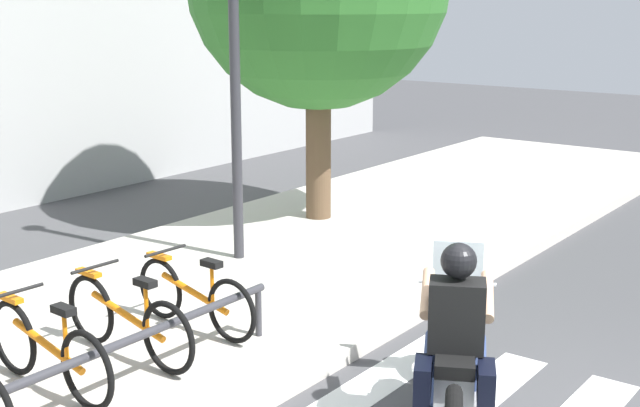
{
  "coord_description": "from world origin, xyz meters",
  "views": [
    {
      "loc": [
        -5.29,
        -1.98,
        3.13
      ],
      "look_at": [
        0.99,
        2.69,
        1.26
      ],
      "focal_mm": 48.32,
      "sensor_mm": 36.0,
      "label": 1
    }
  ],
  "objects": [
    {
      "name": "motorcycle",
      "position": [
        0.1,
        0.77,
        0.46
      ],
      "size": [
        2.03,
        1.14,
        1.24
      ],
      "color": "black",
      "rests_on": "ground"
    },
    {
      "name": "bike_rack",
      "position": [
        -1.59,
        2.82,
        0.57
      ],
      "size": [
        3.77,
        0.07,
        0.49
      ],
      "color": "#333338",
      "rests_on": "sidewalk"
    },
    {
      "name": "bicycle_3",
      "position": [
        -0.8,
        3.38,
        0.5
      ],
      "size": [
        0.48,
        1.65,
        0.76
      ],
      "color": "black",
      "rests_on": "sidewalk"
    },
    {
      "name": "bicycle_2",
      "position": [
        -1.59,
        3.38,
        0.5
      ],
      "size": [
        0.48,
        1.61,
        0.76
      ],
      "color": "black",
      "rests_on": "sidewalk"
    },
    {
      "name": "bicycle_4",
      "position": [
        -0.01,
        3.38,
        0.48
      ],
      "size": [
        0.48,
        1.54,
        0.72
      ],
      "color": "black",
      "rests_on": "sidewalk"
    },
    {
      "name": "rider",
      "position": [
        0.03,
        0.73,
        0.83
      ],
      "size": [
        0.76,
        0.71,
        1.44
      ],
      "color": "black",
      "rests_on": "ground"
    },
    {
      "name": "street_lamp",
      "position": [
        1.95,
        4.6,
        2.78
      ],
      "size": [
        0.28,
        0.28,
        4.62
      ],
      "color": "#2D2D33",
      "rests_on": "ground"
    },
    {
      "name": "sidewalk",
      "position": [
        0.0,
        4.2,
        0.07
      ],
      "size": [
        24.0,
        4.4,
        0.15
      ],
      "primitive_type": "cube",
      "color": "#B7B2A8",
      "rests_on": "ground"
    },
    {
      "name": "crosswalk_stripe_4",
      "position": [
        0.14,
        1.6,
        0.0
      ],
      "size": [
        2.8,
        0.4,
        0.01
      ],
      "primitive_type": "cube",
      "color": "white",
      "rests_on": "ground"
    }
  ]
}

